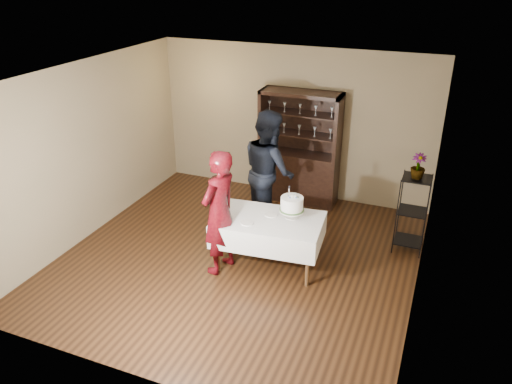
% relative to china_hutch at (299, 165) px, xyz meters
% --- Properties ---
extents(floor, '(5.00, 5.00, 0.00)m').
position_rel_china_hutch_xyz_m(floor, '(-0.20, -2.25, -0.66)').
color(floor, black).
rests_on(floor, ground).
extents(ceiling, '(5.00, 5.00, 0.00)m').
position_rel_china_hutch_xyz_m(ceiling, '(-0.20, -2.25, 2.04)').
color(ceiling, white).
rests_on(ceiling, back_wall).
extents(back_wall, '(5.00, 0.02, 2.70)m').
position_rel_china_hutch_xyz_m(back_wall, '(-0.20, 0.25, 0.69)').
color(back_wall, '#716348').
rests_on(back_wall, floor).
extents(wall_left, '(0.02, 5.00, 2.70)m').
position_rel_china_hutch_xyz_m(wall_left, '(-2.70, -2.25, 0.69)').
color(wall_left, '#716348').
rests_on(wall_left, floor).
extents(wall_right, '(0.02, 5.00, 2.70)m').
position_rel_china_hutch_xyz_m(wall_right, '(2.30, -2.25, 0.69)').
color(wall_right, '#716348').
rests_on(wall_right, floor).
extents(china_hutch, '(1.40, 0.48, 2.00)m').
position_rel_china_hutch_xyz_m(china_hutch, '(0.00, 0.00, 0.00)').
color(china_hutch, black).
rests_on(china_hutch, floor).
extents(plant_etagere, '(0.42, 0.42, 1.20)m').
position_rel_china_hutch_xyz_m(plant_etagere, '(2.08, -1.05, -0.01)').
color(plant_etagere, black).
rests_on(plant_etagere, floor).
extents(cake_table, '(1.58, 1.06, 0.75)m').
position_rel_china_hutch_xyz_m(cake_table, '(0.26, -2.24, -0.09)').
color(cake_table, silver).
rests_on(cake_table, floor).
extents(woman, '(0.56, 0.73, 1.79)m').
position_rel_china_hutch_xyz_m(woman, '(-0.33, -2.58, 0.23)').
color(woman, '#34040C').
rests_on(woman, floor).
extents(man, '(1.19, 1.21, 1.96)m').
position_rel_china_hutch_xyz_m(man, '(-0.15, -1.13, 0.32)').
color(man, black).
rests_on(man, floor).
extents(cake, '(0.42, 0.42, 0.48)m').
position_rel_china_hutch_xyz_m(cake, '(0.54, -2.07, 0.28)').
color(cake, silver).
rests_on(cake, cake_table).
extents(plate_near, '(0.21, 0.21, 0.01)m').
position_rel_china_hutch_xyz_m(plate_near, '(0.03, -2.46, 0.09)').
color(plate_near, silver).
rests_on(plate_near, cake_table).
extents(plate_far, '(0.22, 0.22, 0.01)m').
position_rel_china_hutch_xyz_m(plate_far, '(0.26, -2.12, 0.09)').
color(plate_far, silver).
rests_on(plate_far, cake_table).
extents(potted_plant, '(0.21, 0.21, 0.37)m').
position_rel_china_hutch_xyz_m(potted_plant, '(2.07, -1.07, 0.71)').
color(potted_plant, '#3B602E').
rests_on(potted_plant, plant_etagere).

